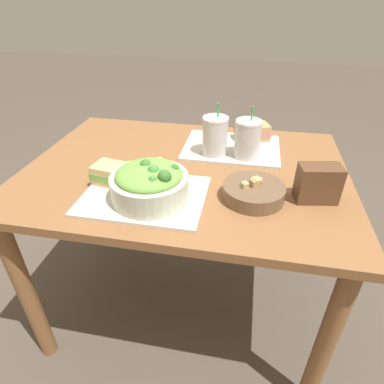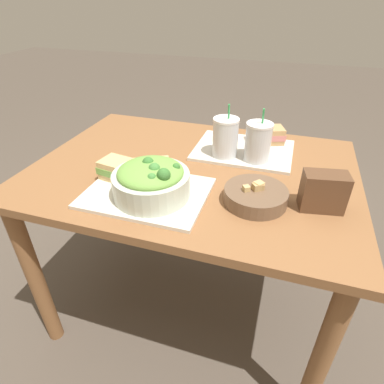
% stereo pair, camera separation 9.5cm
% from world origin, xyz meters
% --- Properties ---
extents(ground_plane, '(12.00, 12.00, 0.00)m').
position_xyz_m(ground_plane, '(0.00, 0.00, 0.00)').
color(ground_plane, '#4C4238').
extents(dining_table, '(1.16, 0.84, 0.74)m').
position_xyz_m(dining_table, '(0.00, 0.00, 0.63)').
color(dining_table, brown).
rests_on(dining_table, ground_plane).
extents(tray_near, '(0.38, 0.29, 0.01)m').
position_xyz_m(tray_near, '(-0.08, -0.22, 0.75)').
color(tray_near, beige).
rests_on(tray_near, dining_table).
extents(tray_far, '(0.38, 0.29, 0.01)m').
position_xyz_m(tray_far, '(0.15, 0.19, 0.75)').
color(tray_far, beige).
rests_on(tray_far, dining_table).
extents(salad_bowl, '(0.23, 0.23, 0.12)m').
position_xyz_m(salad_bowl, '(-0.06, -0.24, 0.81)').
color(salad_bowl, beige).
rests_on(salad_bowl, tray_near).
extents(soup_bowl, '(0.19, 0.19, 0.07)m').
position_xyz_m(soup_bowl, '(0.25, -0.16, 0.77)').
color(soup_bowl, brown).
rests_on(soup_bowl, dining_table).
extents(sandwich_near, '(0.16, 0.11, 0.06)m').
position_xyz_m(sandwich_near, '(-0.19, -0.17, 0.79)').
color(sandwich_near, tan).
rests_on(sandwich_near, tray_near).
extents(baguette_near, '(0.14, 0.11, 0.06)m').
position_xyz_m(baguette_near, '(-0.11, -0.11, 0.79)').
color(baguette_near, tan).
rests_on(baguette_near, tray_near).
extents(sandwich_far, '(0.16, 0.13, 0.06)m').
position_xyz_m(sandwich_far, '(0.23, 0.28, 0.79)').
color(sandwich_far, tan).
rests_on(sandwich_far, tray_far).
extents(drink_cup_dark, '(0.10, 0.10, 0.20)m').
position_xyz_m(drink_cup_dark, '(0.09, 0.11, 0.82)').
color(drink_cup_dark, silver).
rests_on(drink_cup_dark, tray_far).
extents(drink_cup_red, '(0.10, 0.10, 0.20)m').
position_xyz_m(drink_cup_red, '(0.21, 0.11, 0.82)').
color(drink_cup_red, silver).
rests_on(drink_cup_red, tray_far).
extents(chip_bag, '(0.13, 0.09, 0.12)m').
position_xyz_m(chip_bag, '(0.44, -0.13, 0.80)').
color(chip_bag, brown).
rests_on(chip_bag, dining_table).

